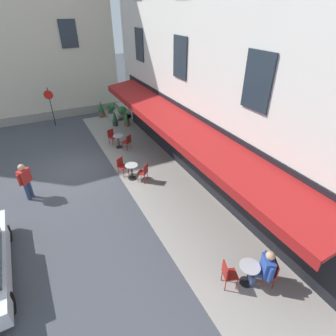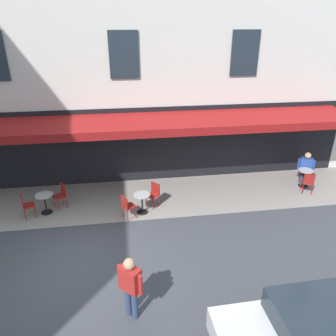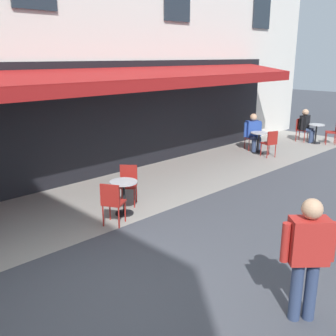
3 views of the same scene
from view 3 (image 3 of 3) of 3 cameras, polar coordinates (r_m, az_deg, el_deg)
name	(u,v)px [view 3 (image 3 of 3)]	position (r m, az deg, el deg)	size (l,w,h in m)	color
ground_plane	(115,295)	(6.01, -7.65, -17.87)	(70.00, 70.00, 0.00)	#42444C
sidewalk_cafe_terrace	(136,189)	(10.24, -4.62, -3.05)	(20.50, 3.20, 0.01)	gray
cafe_table_near_entrance	(316,131)	(16.51, 20.72, 5.06)	(0.60, 0.60, 0.75)	black
cafe_chair_red_facing_street	(334,130)	(16.57, 22.92, 5.06)	(0.55, 0.55, 0.91)	maroon
cafe_chair_red_near_door	(301,128)	(16.71, 18.69, 5.57)	(0.44, 0.44, 0.91)	maroon
cafe_table_mid_terrace	(259,140)	(14.20, 13.02, 4.04)	(0.60, 0.60, 0.75)	black
cafe_chair_red_by_window	(270,141)	(13.70, 14.64, 3.75)	(0.51, 0.51, 0.91)	maroon
cafe_chair_red_under_awning	(251,135)	(14.73, 11.91, 4.76)	(0.55, 0.55, 0.91)	maroon
cafe_table_far_end	(124,193)	(8.53, -6.43, -3.59)	(0.60, 0.60, 0.75)	black
cafe_chair_red_back_row	(112,200)	(7.96, -8.13, -4.66)	(0.55, 0.55, 0.91)	maroon
cafe_chair_red_kerbside	(128,181)	(9.10, -5.80, -1.92)	(0.57, 0.57, 0.91)	maroon
seated_patron_in_blue	(254,131)	(14.51, 12.33, 5.23)	(0.64, 0.67, 1.34)	navy
seated_companion_in_black	(306,125)	(16.61, 19.43, 5.98)	(0.66, 0.58, 1.31)	navy
walking_pedestrian_in_red	(308,251)	(5.32, 19.62, -11.31)	(0.54, 0.53, 1.68)	navy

